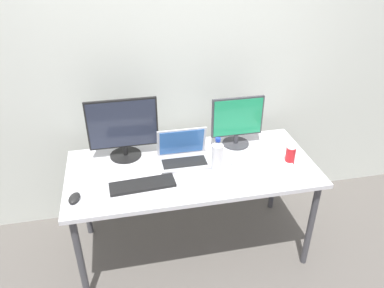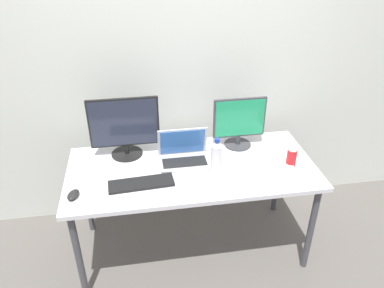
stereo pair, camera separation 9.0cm
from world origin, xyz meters
The scene contains 11 objects.
ground_plane centered at (0.00, 0.00, 0.00)m, with size 16.00×16.00×0.00m, color #5B5651.
wall_back centered at (0.00, 0.59, 1.30)m, with size 7.00×0.08×2.60m, color silver.
work_desk centered at (0.00, 0.00, 0.68)m, with size 1.67×0.76×0.74m.
monitor_left centered at (-0.43, 0.23, 0.96)m, with size 0.48×0.22×0.43m.
monitor_center centered at (0.38, 0.23, 0.93)m, with size 0.38×0.20×0.38m.
laptop_silver centered at (-0.05, 0.08, 0.80)m, with size 0.34×0.23×0.24m.
keyboard_main centered at (-0.35, -0.15, 0.75)m, with size 0.41×0.13×0.02m, color black.
keyboard_aux centered at (0.47, -0.07, 0.75)m, with size 0.40×0.14×0.02m, color white.
mouse_by_keyboard centered at (-0.76, -0.20, 0.76)m, with size 0.06×0.11×0.03m, color black.
water_bottle centered at (0.13, -0.14, 0.87)m, with size 0.07×0.07×0.29m.
soda_can_near_keyboard centered at (0.66, -0.09, 0.80)m, with size 0.07×0.07×0.13m.
Camera 2 is at (-0.34, -2.07, 2.16)m, focal length 35.00 mm.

